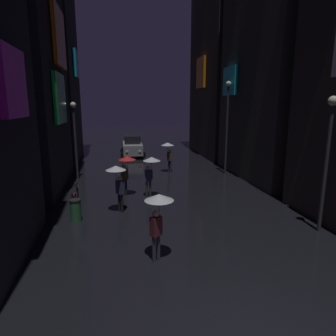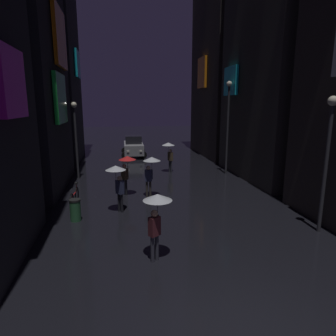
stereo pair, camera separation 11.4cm
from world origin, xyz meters
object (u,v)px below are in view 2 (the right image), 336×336
object	(u,v)px
pedestrian_midstreet_centre_clear	(169,149)
pedestrian_midstreet_left_red	(126,164)
streetlamp_right_near	(328,149)
trash_bin	(75,210)
pedestrian_far_right_clear	(117,176)
car_distant	(133,146)
pedestrian_foreground_left_clear	(151,166)
streetlamp_left_far	(76,131)
streetlamp_right_far	(228,118)
pedestrian_near_crossing_clear	(157,209)
bicycle_parked_at_storefront	(74,197)

from	to	relation	value
pedestrian_midstreet_centre_clear	pedestrian_midstreet_left_red	distance (m)	5.92
streetlamp_right_near	trash_bin	xyz separation A→B (m)	(-9.30, 2.74, -2.74)
pedestrian_far_right_clear	car_distant	world-z (taller)	pedestrian_far_right_clear
pedestrian_foreground_left_clear	car_distant	xyz separation A→B (m)	(-0.08, 12.66, -0.74)
trash_bin	streetlamp_left_far	bearing A→B (deg)	95.35
pedestrian_midstreet_left_red	streetlamp_right_far	bearing A→B (deg)	28.72
pedestrian_far_right_clear	pedestrian_foreground_left_clear	xyz separation A→B (m)	(1.74, 1.91, 0.00)
streetlamp_left_far	trash_bin	size ratio (longest dim) A/B	5.27
pedestrian_midstreet_left_red	trash_bin	xyz separation A→B (m)	(-2.28, -3.26, -1.20)
pedestrian_far_right_clear	streetlamp_right_far	distance (m)	10.06
pedestrian_near_crossing_clear	pedestrian_foreground_left_clear	bearing A→B (deg)	84.65
pedestrian_midstreet_left_red	streetlamp_right_far	size ratio (longest dim) A/B	0.34
car_distant	pedestrian_foreground_left_clear	bearing A→B (deg)	-89.65
pedestrian_foreground_left_clear	streetlamp_right_far	size ratio (longest dim) A/B	0.34
pedestrian_near_crossing_clear	pedestrian_midstreet_left_red	xyz separation A→B (m)	(-0.62, 6.99, 0.00)
pedestrian_foreground_left_clear	streetlamp_right_near	bearing A→B (deg)	-43.32
pedestrian_midstreet_centre_clear	trash_bin	world-z (taller)	pedestrian_midstreet_centre_clear
pedestrian_far_right_clear	car_distant	bearing A→B (deg)	83.51
pedestrian_near_crossing_clear	car_distant	bearing A→B (deg)	88.42
pedestrian_near_crossing_clear	pedestrian_foreground_left_clear	distance (m)	6.49
pedestrian_near_crossing_clear	streetlamp_right_near	xyz separation A→B (m)	(6.41, 0.99, 1.54)
pedestrian_far_right_clear	pedestrian_midstreet_left_red	bearing A→B (deg)	78.11
pedestrian_midstreet_left_red	car_distant	size ratio (longest dim) A/B	0.51
pedestrian_far_right_clear	car_distant	distance (m)	14.69
pedestrian_midstreet_centre_clear	pedestrian_foreground_left_clear	bearing A→B (deg)	-109.57
pedestrian_midstreet_centre_clear	streetlamp_right_far	distance (m)	4.56
pedestrian_midstreet_centre_clear	streetlamp_left_far	bearing A→B (deg)	-172.80
pedestrian_foreground_left_clear	pedestrian_midstreet_left_red	world-z (taller)	same
pedestrian_midstreet_left_red	streetlamp_right_near	size ratio (longest dim) A/B	0.42
trash_bin	streetlamp_right_near	bearing A→B (deg)	-16.44
trash_bin	pedestrian_midstreet_centre_clear	bearing A→B (deg)	56.49
pedestrian_near_crossing_clear	streetlamp_right_far	size ratio (longest dim) A/B	0.34
pedestrian_far_right_clear	streetlamp_right_far	world-z (taller)	streetlamp_right_far
streetlamp_right_far	trash_bin	xyz separation A→B (m)	(-9.30, -7.11, -3.38)
bicycle_parked_at_storefront	streetlamp_left_far	size ratio (longest dim) A/B	0.37
pedestrian_foreground_left_clear	streetlamp_left_far	size ratio (longest dim) A/B	0.43
streetlamp_left_far	streetlamp_right_near	bearing A→B (deg)	-45.61
streetlamp_right_far	streetlamp_right_near	world-z (taller)	streetlamp_right_far
streetlamp_right_near	bicycle_parked_at_storefront	bearing A→B (deg)	153.05
streetlamp_right_near	streetlamp_left_far	distance (m)	14.30
pedestrian_far_right_clear	pedestrian_foreground_left_clear	size ratio (longest dim) A/B	1.00
pedestrian_midstreet_centre_clear	trash_bin	distance (m)	9.97
pedestrian_foreground_left_clear	streetlamp_right_far	distance (m)	7.59
pedestrian_far_right_clear	pedestrian_foreground_left_clear	distance (m)	2.58
pedestrian_midstreet_left_red	streetlamp_left_far	size ratio (longest dim) A/B	0.43
bicycle_parked_at_storefront	trash_bin	world-z (taller)	bicycle_parked_at_storefront
pedestrian_foreground_left_clear	pedestrian_far_right_clear	bearing A→B (deg)	-132.21
pedestrian_near_crossing_clear	streetlamp_right_near	size ratio (longest dim) A/B	0.42
pedestrian_foreground_left_clear	streetlamp_right_near	xyz separation A→B (m)	(5.80, -5.47, 1.54)
streetlamp_right_near	trash_bin	size ratio (longest dim) A/B	5.45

